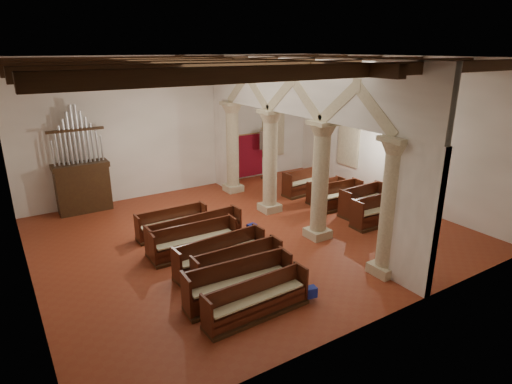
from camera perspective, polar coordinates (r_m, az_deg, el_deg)
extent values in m
plane|color=maroon|center=(15.32, -0.65, -5.53)|extent=(14.00, 14.00, 0.00)
plane|color=#321F10|center=(13.97, -0.74, 17.52)|extent=(14.00, 14.00, 0.00)
cube|color=white|center=(19.62, -10.03, 8.77)|extent=(14.00, 0.02, 6.00)
cube|color=white|center=(9.96, 17.74, -1.49)|extent=(14.00, 0.02, 6.00)
cube|color=white|center=(12.35, -29.55, 0.78)|extent=(0.02, 12.00, 6.00)
cube|color=white|center=(18.90, 17.87, 7.79)|extent=(0.02, 12.00, 6.00)
cube|color=beige|center=(13.25, 16.71, -9.76)|extent=(0.75, 0.75, 0.30)
cylinder|color=beige|center=(12.52, 17.47, -2.47)|extent=(0.56, 0.56, 3.30)
cube|color=beige|center=(15.13, 8.21, -5.43)|extent=(0.75, 0.75, 0.30)
cylinder|color=beige|center=(14.49, 8.54, 1.08)|extent=(0.56, 0.56, 3.30)
cube|color=beige|center=(17.33, 1.82, -2.05)|extent=(0.75, 0.75, 0.30)
cylinder|color=beige|center=(16.78, 1.88, 3.71)|extent=(0.56, 0.56, 3.30)
cube|color=beige|center=(19.74, -3.06, 0.56)|extent=(0.75, 0.75, 0.30)
cylinder|color=beige|center=(19.26, -3.15, 5.65)|extent=(0.56, 0.56, 3.30)
cube|color=white|center=(15.04, 5.30, 13.85)|extent=(0.25, 11.90, 1.93)
cube|color=#3A8368|center=(18.14, 21.16, 4.41)|extent=(0.03, 1.00, 2.20)
cube|color=#3A8368|center=(20.70, 12.35, 6.88)|extent=(0.03, 1.00, 2.20)
cube|color=#3A8368|center=(22.09, 2.26, 8.02)|extent=(1.00, 0.03, 2.20)
cube|color=#342310|center=(18.43, -22.03, 0.30)|extent=(2.00, 0.80, 1.80)
cube|color=#342310|center=(18.17, -22.41, 3.29)|extent=(2.10, 0.85, 0.20)
cube|color=#371C11|center=(18.80, -19.99, -1.87)|extent=(0.56, 0.56, 0.09)
cube|color=#371C11|center=(18.64, -20.15, -0.51)|extent=(0.27, 0.27, 1.04)
cube|color=#371C11|center=(18.41, -20.29, 1.09)|extent=(0.58, 0.53, 0.18)
cube|color=maroon|center=(21.47, -1.00, 4.85)|extent=(1.60, 0.06, 2.10)
cylinder|color=gold|center=(21.22, -0.99, 7.72)|extent=(1.80, 0.04, 0.04)
cone|color=#342310|center=(21.76, 1.09, 2.07)|extent=(0.39, 0.39, 0.13)
cylinder|color=gold|center=(21.43, 1.11, 5.25)|extent=(0.04, 0.04, 2.61)
cylinder|color=gold|center=(21.19, 1.13, 8.39)|extent=(0.06, 0.76, 0.03)
cube|color=#161D4E|center=(21.28, 1.15, 6.94)|extent=(0.60, 0.04, 0.92)
cube|color=#151591|center=(11.54, 7.34, -13.06)|extent=(0.31, 0.27, 0.28)
cube|color=navy|center=(12.73, 2.65, -9.52)|extent=(0.37, 0.31, 0.34)
cube|color=navy|center=(15.10, -0.56, -4.86)|extent=(0.34, 0.29, 0.30)
cylinder|color=silver|center=(10.98, -4.59, -15.27)|extent=(0.93, 0.45, 0.10)
cylinder|color=white|center=(11.44, -4.78, -13.75)|extent=(0.86, 0.38, 0.09)
cube|color=#342310|center=(10.97, 0.16, -15.94)|extent=(2.84, 0.74, 0.09)
cube|color=#512311|center=(10.80, 0.30, -14.96)|extent=(2.68, 0.45, 0.41)
cube|color=#512311|center=(10.83, -0.32, -13.42)|extent=(2.67, 0.15, 0.88)
cube|color=#512311|center=(10.17, -6.71, -15.90)|extent=(0.08, 0.55, 0.88)
cube|color=#512311|center=(11.41, 6.08, -11.71)|extent=(0.08, 0.55, 0.88)
cube|color=beige|center=(10.67, 0.30, -13.93)|extent=(2.58, 0.41, 0.05)
cube|color=#342310|center=(11.53, -2.25, -14.03)|extent=(2.94, 0.90, 0.11)
cube|color=#491D0F|center=(11.34, -2.14, -12.92)|extent=(2.77, 0.58, 0.47)
cube|color=#491D0F|center=(11.39, -2.78, -11.24)|extent=(2.75, 0.23, 1.00)
cube|color=#491D0F|center=(10.73, -9.09, -13.51)|extent=(0.11, 0.64, 1.00)
cube|color=#491D0F|center=(11.93, 3.63, -9.76)|extent=(0.11, 0.64, 1.00)
cube|color=beige|center=(11.20, -2.15, -11.77)|extent=(2.66, 0.53, 0.05)
cube|color=#342310|center=(12.39, -2.37, -11.55)|extent=(2.66, 0.71, 0.10)
cube|color=#542512|center=(12.22, -2.27, -10.57)|extent=(2.51, 0.42, 0.44)
cube|color=#542512|center=(12.27, -2.82, -9.14)|extent=(2.51, 0.10, 0.92)
cube|color=#542512|center=(11.65, -8.07, -10.95)|extent=(0.07, 0.58, 0.92)
cube|color=#542512|center=(12.77, 2.63, -7.97)|extent=(0.07, 0.58, 0.92)
cube|color=beige|center=(12.10, -2.29, -9.56)|extent=(2.41, 0.38, 0.05)
cube|color=#342310|center=(12.98, -4.71, -10.07)|extent=(2.91, 0.88, 0.10)
cube|color=#4F2411|center=(12.82, -4.64, -9.10)|extent=(2.74, 0.57, 0.44)
cube|color=#4F2411|center=(12.89, -5.15, -7.72)|extent=(2.72, 0.25, 0.94)
cube|color=#4F2411|center=(12.26, -10.70, -9.46)|extent=(0.11, 0.60, 0.94)
cube|color=#4F2411|center=(13.39, 0.53, -6.58)|extent=(0.11, 0.60, 0.94)
cube|color=beige|center=(12.71, -4.67, -8.12)|extent=(2.63, 0.53, 0.05)
cube|color=#342310|center=(13.94, -8.09, -8.08)|extent=(2.80, 0.77, 0.10)
cube|color=#4A1C10|center=(13.78, -8.06, -7.16)|extent=(2.64, 0.47, 0.44)
cube|color=#4A1C10|center=(13.86, -8.49, -5.90)|extent=(2.63, 0.14, 0.93)
cube|color=#4A1C10|center=(13.31, -13.58, -7.34)|extent=(0.09, 0.59, 0.93)
cube|color=#4A1C10|center=(14.28, -3.25, -4.96)|extent=(0.09, 0.59, 0.93)
cube|color=beige|center=(13.68, -8.10, -6.24)|extent=(2.54, 0.43, 0.05)
cube|color=#342310|center=(14.47, -7.99, -7.01)|extent=(3.31, 0.87, 0.10)
cube|color=#531F11|center=(14.32, -7.96, -6.09)|extent=(3.15, 0.56, 0.45)
cube|color=#531F11|center=(14.41, -8.39, -4.85)|extent=(3.13, 0.23, 0.96)
cube|color=#531F11|center=(13.77, -14.24, -6.41)|extent=(0.10, 0.61, 0.96)
cube|color=#531F11|center=(14.93, -2.51, -3.79)|extent=(0.10, 0.61, 0.96)
cube|color=beige|center=(14.21, -8.00, -5.17)|extent=(3.02, 0.52, 0.05)
cube|color=#342310|center=(15.46, -11.03, -5.47)|extent=(2.50, 0.65, 0.09)
cube|color=#4A220F|center=(15.32, -11.02, -4.67)|extent=(2.35, 0.37, 0.41)
cube|color=#4A220F|center=(15.42, -11.37, -3.62)|extent=(2.35, 0.07, 0.87)
cube|color=#4A220F|center=(14.94, -15.51, -4.68)|extent=(0.07, 0.55, 0.87)
cube|color=#4A220F|center=(15.72, -7.04, -2.93)|extent=(0.07, 0.55, 0.87)
cube|color=beige|center=(15.23, -11.07, -3.88)|extent=(2.26, 0.34, 0.05)
cube|color=#342310|center=(16.60, 15.61, -4.09)|extent=(1.99, 0.82, 0.11)
cube|color=#48250F|center=(16.46, 15.83, -3.21)|extent=(1.83, 0.50, 0.48)
cube|color=#48250F|center=(16.51, 15.29, -2.10)|extent=(1.81, 0.15, 1.01)
cube|color=#48250F|center=(15.75, 13.39, -2.96)|extent=(0.10, 0.64, 1.01)
cube|color=#48250F|center=(17.09, 17.87, -1.64)|extent=(0.10, 0.64, 1.01)
cube|color=beige|center=(16.36, 15.91, -2.35)|extent=(1.75, 0.45, 0.05)
cube|color=#342310|center=(17.60, 14.01, -2.63)|extent=(2.16, 0.86, 0.11)
cube|color=#572712|center=(17.46, 14.21, -1.78)|extent=(2.00, 0.53, 0.48)
cube|color=#572712|center=(17.53, 13.70, -0.72)|extent=(1.98, 0.17, 1.02)
cube|color=#572712|center=(16.73, 11.64, -1.52)|extent=(0.11, 0.65, 1.02)
cube|color=#572712|center=(18.15, 16.36, -0.29)|extent=(0.11, 0.65, 1.02)
cube|color=beige|center=(17.38, 14.28, -0.95)|extent=(1.91, 0.48, 0.05)
cube|color=#342310|center=(17.94, 10.81, -1.98)|extent=(2.16, 0.84, 0.10)
cube|color=#571D12|center=(17.81, 10.97, -1.17)|extent=(1.99, 0.52, 0.47)
cube|color=#571D12|center=(17.89, 10.50, -0.16)|extent=(1.97, 0.17, 0.99)
cube|color=#571D12|center=(17.12, 8.34, -0.91)|extent=(0.11, 0.63, 0.99)
cube|color=#571D12|center=(18.46, 13.21, 0.25)|extent=(0.11, 0.63, 0.99)
cube|color=beige|center=(17.72, 11.03, -0.37)|extent=(1.91, 0.47, 0.05)
cube|color=#342310|center=(18.61, 9.25, -1.15)|extent=(1.74, 0.69, 0.09)
cube|color=#4B1D10|center=(18.50, 9.38, -0.45)|extent=(1.58, 0.41, 0.42)
cube|color=#4B1D10|center=(18.57, 8.99, 0.41)|extent=(1.57, 0.10, 0.88)
cube|color=#4B1D10|center=(17.95, 7.30, -0.16)|extent=(0.08, 0.56, 0.88)
cube|color=#4B1D10|center=(19.00, 11.16, 0.70)|extent=(0.08, 0.56, 0.88)
cube|color=beige|center=(18.42, 9.42, 0.23)|extent=(1.52, 0.37, 0.05)
cube|color=#342310|center=(19.53, 6.56, -0.05)|extent=(2.25, 0.89, 0.11)
cube|color=#562612|center=(19.40, 6.69, 0.73)|extent=(2.08, 0.56, 0.48)
cube|color=#562612|center=(19.50, 6.27, 1.66)|extent=(2.06, 0.21, 1.01)
cube|color=#562612|center=(18.75, 4.02, 1.03)|extent=(0.12, 0.64, 1.01)
cube|color=#562612|center=(20.03, 8.97, 2.01)|extent=(0.12, 0.64, 1.01)
cube|color=beige|center=(19.32, 6.72, 1.48)|extent=(2.00, 0.52, 0.05)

